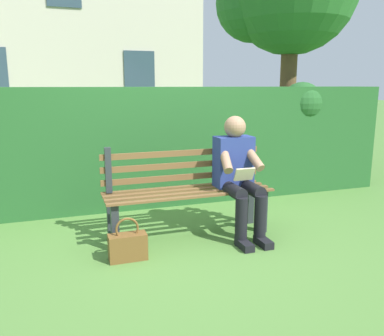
{
  "coord_description": "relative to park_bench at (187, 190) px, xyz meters",
  "views": [
    {
      "loc": [
        1.2,
        3.63,
        1.5
      ],
      "look_at": [
        0.0,
        0.1,
        0.72
      ],
      "focal_mm": 37.16,
      "sensor_mm": 36.0,
      "label": 1
    }
  ],
  "objects": [
    {
      "name": "person_seated",
      "position": [
        -0.49,
        0.17,
        0.18
      ],
      "size": [
        0.44,
        0.73,
        1.2
      ],
      "color": "navy",
      "rests_on": "ground"
    },
    {
      "name": "hedge_backdrop",
      "position": [
        -0.41,
        -1.25,
        0.3
      ],
      "size": [
        5.64,
        0.7,
        1.55
      ],
      "color": "#265B28",
      "rests_on": "ground"
    },
    {
      "name": "ground",
      "position": [
        0.0,
        0.07,
        -0.46
      ],
      "size": [
        60.0,
        60.0,
        0.0
      ],
      "primitive_type": "plane",
      "color": "#517F38"
    },
    {
      "name": "park_bench",
      "position": [
        0.0,
        0.0,
        0.0
      ],
      "size": [
        1.68,
        0.45,
        0.92
      ],
      "color": "#2D3338",
      "rests_on": "ground"
    },
    {
      "name": "building_facade",
      "position": [
        0.79,
        -9.59,
        2.88
      ],
      "size": [
        7.96,
        2.97,
        6.68
      ],
      "color": "beige",
      "rests_on": "ground"
    },
    {
      "name": "handbag",
      "position": [
        0.69,
        0.44,
        -0.34
      ],
      "size": [
        0.33,
        0.14,
        0.39
      ],
      "color": "brown",
      "rests_on": "ground"
    }
  ]
}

